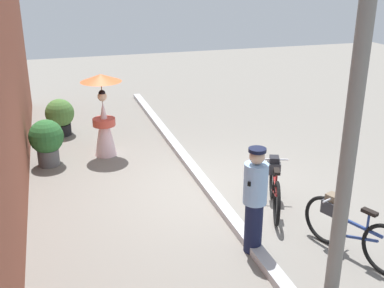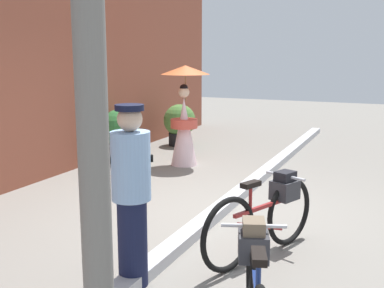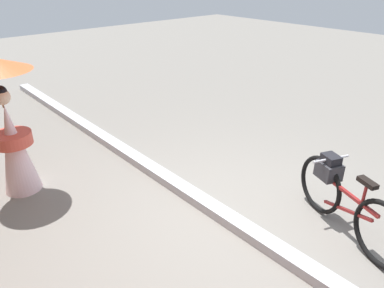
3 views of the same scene
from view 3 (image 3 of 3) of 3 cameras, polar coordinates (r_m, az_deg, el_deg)
ground_plane at (r=4.44m, az=5.38°, el=-12.10°), size 30.00×30.00×0.00m
sidewalk_curb at (r=4.40m, az=5.42°, el=-11.49°), size 14.00×0.20×0.12m
bicycle_near_officer at (r=4.38m, az=23.14°, el=-7.94°), size 1.59×0.72×0.82m
person_with_parasol at (r=5.11m, az=-27.27°, el=2.64°), size 0.88×0.88×1.80m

